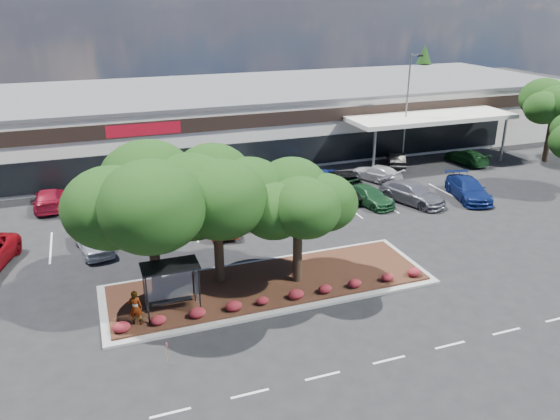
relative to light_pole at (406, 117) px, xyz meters
name	(u,v)px	position (x,y,z in m)	size (l,w,h in m)	color
ground	(334,317)	(-17.41, -21.67, -4.55)	(160.00, 160.00, 0.00)	black
retail_store	(193,120)	(-17.34, 12.24, -1.39)	(80.40, 25.20, 6.25)	silver
landscape_island	(270,284)	(-19.41, -17.67, -4.42)	(18.00, 6.00, 0.26)	#9B9C97
lane_markings	(265,236)	(-17.55, -11.25, -4.54)	(33.12, 20.06, 0.01)	silver
shrub_row	(283,296)	(-19.41, -19.77, -4.04)	(17.00, 0.80, 0.50)	maroon
bus_shelter	(170,274)	(-24.91, -18.72, -2.24)	(2.75, 1.55, 2.59)	black
island_tree_west	(152,227)	(-25.41, -17.17, -0.34)	(7.20, 7.20, 7.89)	#183A11
island_tree_mid	(217,219)	(-21.91, -16.47, -0.63)	(6.60, 6.60, 7.32)	#183A11
island_tree_east	(298,226)	(-17.91, -17.97, -1.04)	(5.80, 5.80, 6.50)	#183A11
tree_east_far	(551,122)	(13.59, -3.67, -0.74)	(6.40, 6.40, 7.62)	#183A11
conifer_north_east	(422,78)	(16.59, 22.33, -0.05)	(3.96, 3.96, 9.00)	#183A11
person_waiting	(135,308)	(-26.73, -19.39, -3.39)	(0.65, 0.43, 1.80)	#594C47
light_pole	(406,117)	(0.00, 0.00, 0.00)	(1.41, 0.76, 10.24)	#9B9C97
survey_stake	(167,351)	(-25.81, -22.67, -3.84)	(0.08, 0.14, 1.11)	#98734F
car_1	(93,239)	(-28.30, -9.62, -3.77)	(1.83, 4.55, 1.55)	silver
car_2	(203,214)	(-20.84, -7.48, -3.88)	(2.23, 4.83, 1.34)	maroon
car_3	(221,218)	(-19.93, -9.09, -3.73)	(1.74, 4.99, 1.64)	maroon
car_4	(244,210)	(-17.95, -7.91, -3.85)	(2.31, 5.01, 1.39)	#5C5B63
car_5	(369,196)	(-8.14, -8.20, -3.87)	(1.91, 4.70, 1.36)	#1C4A26
car_6	(347,185)	(-8.72, -5.72, -3.72)	(2.74, 5.94, 1.65)	black
car_7	(412,193)	(-4.83, -9.07, -3.76)	(2.22, 5.46, 1.59)	#5D5C65
car_8	(468,189)	(-0.17, -9.77, -3.76)	(2.22, 5.46, 1.58)	navy
car_9	(49,199)	(-31.12, -0.60, -3.83)	(2.01, 4.96, 1.44)	maroon
car_11	(187,183)	(-20.66, -0.80, -3.77)	(2.19, 5.39, 1.56)	navy
car_12	(255,174)	(-14.80, -0.40, -3.76)	(2.20, 5.42, 1.57)	silver
car_13	(302,168)	(-10.35, -0.16, -3.72)	(1.96, 4.86, 1.66)	#0B1D53
car_14	(321,178)	(-9.93, -3.22, -3.79)	(2.53, 5.49, 1.53)	navy
car_15	(377,173)	(-4.72, -3.38, -3.86)	(1.92, 4.72, 1.37)	#B4B4B4
car_16	(396,159)	(-0.84, -0.11, -3.87)	(1.44, 4.14, 1.36)	black
car_17	(466,157)	(5.88, -1.71, -3.88)	(1.87, 4.61, 1.34)	#15421A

